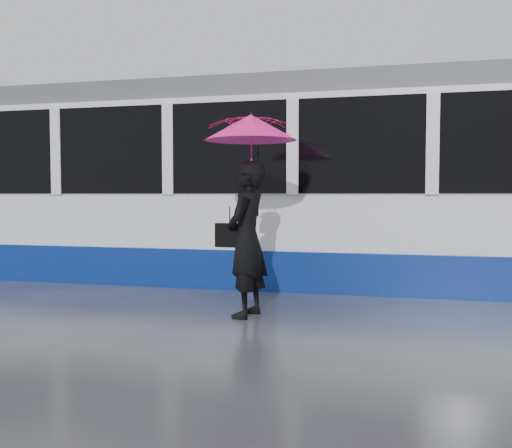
# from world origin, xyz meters

# --- Properties ---
(ground) EXTENTS (90.00, 90.00, 0.00)m
(ground) POSITION_xyz_m (0.00, 0.00, 0.00)
(ground) COLOR #28282D
(ground) RESTS_ON ground
(rails) EXTENTS (34.00, 1.51, 0.02)m
(rails) POSITION_xyz_m (0.00, 2.50, 0.01)
(rails) COLOR #3F3D38
(rails) RESTS_ON ground
(tram) EXTENTS (26.00, 2.56, 3.35)m
(tram) POSITION_xyz_m (0.98, 2.50, 1.64)
(tram) COLOR white
(tram) RESTS_ON ground
(woman) EXTENTS (0.54, 0.74, 1.89)m
(woman) POSITION_xyz_m (0.26, -0.54, 0.94)
(woman) COLOR black
(woman) RESTS_ON ground
(umbrella) EXTENTS (1.25, 1.25, 1.27)m
(umbrella) POSITION_xyz_m (0.31, -0.54, 2.07)
(umbrella) COLOR #F11476
(umbrella) RESTS_ON ground
(handbag) EXTENTS (0.35, 0.19, 0.47)m
(handbag) POSITION_xyz_m (0.04, -0.52, 0.99)
(handbag) COLOR black
(handbag) RESTS_ON ground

